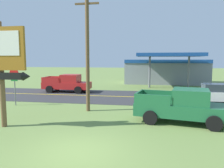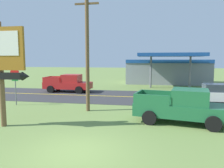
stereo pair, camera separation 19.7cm
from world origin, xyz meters
The scene contains 9 objects.
ground_plane centered at (0.00, 0.00, 0.00)m, with size 180.00×180.00×0.00m, color olive.
road_asphalt centered at (0.00, 13.00, 0.01)m, with size 140.00×8.00×0.02m, color #333335.
road_centre_line centered at (0.00, 13.00, 0.02)m, with size 126.00×0.20×0.01m, color gold.
stop_sign centered at (-7.70, 7.62, 2.03)m, with size 0.80×0.08×2.95m.
utility_pole centered at (-1.50, 6.77, 4.60)m, with size 1.84×0.26×8.63m.
gas_station centered at (5.16, 26.16, 1.94)m, with size 12.00×11.50×4.40m.
pickup_green_parked_on_lawn centered at (4.64, 4.87, 0.96)m, with size 5.47×2.93×1.96m.
pickup_red_on_road centered at (-6.23, 15.00, 0.96)m, with size 5.20×2.24×1.96m.
car_white_near_lane centered at (8.05, 11.00, 0.83)m, with size 4.20×2.00×1.64m.
Camera 2 is at (2.90, -7.70, 3.60)m, focal length 34.77 mm.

